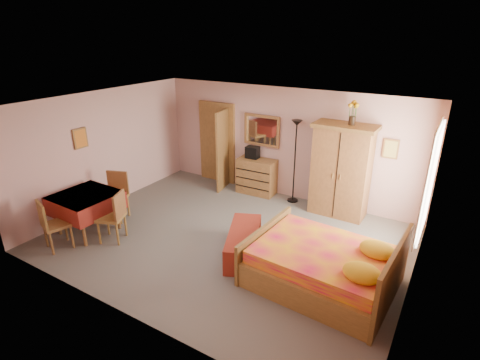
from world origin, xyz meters
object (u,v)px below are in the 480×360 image
Objects in this scene: chair_south at (56,224)px; chair_east at (111,217)px; floor_lamp at (295,162)px; bed at (323,255)px; wall_mirror at (262,130)px; chest_of_drawers at (257,176)px; chair_north at (115,197)px; sunflower_vase at (353,113)px; stereo at (253,152)px; bench at (244,243)px; dining_table at (88,213)px; wardrobe at (341,171)px; chair_west at (63,204)px.

chair_east is at bearing 66.46° from chair_south.
bed is (1.64, -2.63, -0.46)m from floor_lamp.
wall_mirror is 4.84m from chair_south.
chair_north reaches higher than chest_of_drawers.
stereo is at bearing 177.61° from sunflower_vase.
dining_table is (-3.08, -0.88, 0.17)m from bench.
wardrobe is 5.84m from chair_west.
sunflower_vase is 5.12m from chair_east.
chair_west reaches higher than bench.
wall_mirror is 3.06× the size of stereo.
chair_west is 0.89× the size of chair_east.
dining_table is 1.11× the size of chair_east.
wardrobe is (2.07, -0.08, 0.56)m from chest_of_drawers.
bed is (2.61, -2.60, 0.07)m from chest_of_drawers.
wardrobe is 4.14× the size of sunflower_vase.
sunflower_vase is 0.50× the size of chair_south.
floor_lamp is (1.11, -0.01, -0.05)m from stereo.
stereo is (-0.14, 0.03, 0.58)m from chest_of_drawers.
bench is 2.58m from chair_east.
dining_table is (-4.13, -3.36, -1.85)m from sunflower_vase.
sunflower_vase is at bearing 39.14° from dining_table.
chair_north is (-1.89, -2.77, 0.07)m from chest_of_drawers.
dining_table is at bearing -166.04° from bed.
stereo is at bearing -127.98° from wall_mirror.
dining_table is 0.69m from chair_south.
floor_lamp is 1.39× the size of bench.
bed is at bearing -80.47° from sunflower_vase.
bed is 1.50m from bench.
wall_mirror is 1.14m from floor_lamp.
chair_north is at bearing -121.14° from wall_mirror.
chair_east is (1.38, 0.05, 0.05)m from chair_west.
stereo is 3.85m from bed.
bed reaches higher than chair_north.
wall_mirror is at bearing -43.16° from chair_east.
chair_south is at bearing -133.74° from wardrobe.
chair_north is at bearing -174.08° from bed.
stereo is 0.30× the size of chair_north.
bed reaches higher than bench.
stereo is at bearing -142.81° from chair_north.
chair_north is at bearing -135.68° from floor_lamp.
chair_east is at bearing 81.18° from chair_west.
bed is 4.50m from chair_north.
chair_north is (-3.96, -2.70, -0.50)m from wardrobe.
chair_west is at bearing 20.84° from chair_north.
floor_lamp is 5.05m from chair_west.
chest_of_drawers is at bearing 83.53° from chair_south.
wall_mirror is at bearing 112.36° from bench.
chest_of_drawers is at bearing -44.26° from chair_east.
stereo is at bearing 133.38° from chair_west.
dining_table is at bearing -117.54° from stereo.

